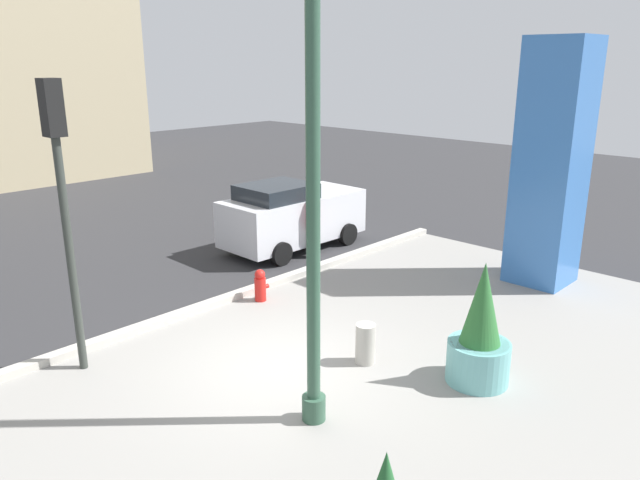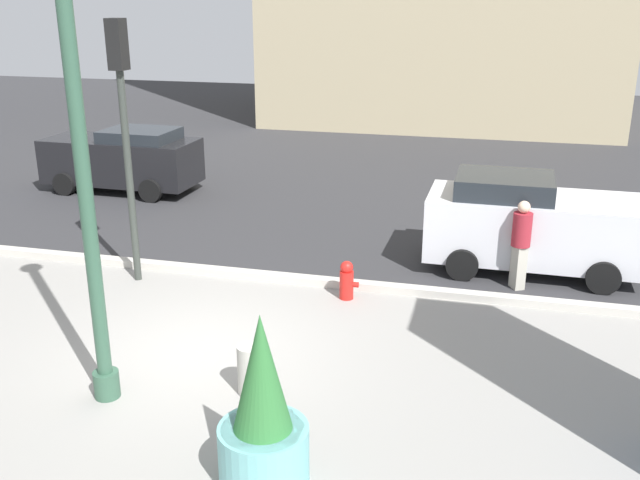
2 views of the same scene
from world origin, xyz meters
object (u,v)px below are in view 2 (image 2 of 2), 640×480
object	(u,v)px
car_curb_east	(123,159)
car_far_lane	(530,224)
lamp_post	(83,174)
potted_plant_near_left	(263,419)
pedestrian_crossing	(521,240)
concrete_bollard	(250,370)
traffic_light_far_side	(123,112)
fire_hydrant	(347,280)

from	to	relation	value
car_curb_east	car_far_lane	size ratio (longest dim) A/B	1.03
lamp_post	car_curb_east	distance (m)	11.69
potted_plant_near_left	lamp_post	bearing A→B (deg)	156.24
pedestrian_crossing	car_curb_east	bearing A→B (deg)	156.84
concrete_bollard	car_curb_east	distance (m)	12.01
lamp_post	potted_plant_near_left	world-z (taller)	lamp_post
traffic_light_far_side	fire_hydrant	bearing A→B (deg)	1.29
car_far_lane	potted_plant_near_left	bearing A→B (deg)	-111.67
concrete_bollard	potted_plant_near_left	bearing A→B (deg)	-65.84
concrete_bollard	pedestrian_crossing	size ratio (longest dim) A/B	0.43
lamp_post	traffic_light_far_side	bearing A→B (deg)	112.35
fire_hydrant	traffic_light_far_side	size ratio (longest dim) A/B	0.15
pedestrian_crossing	potted_plant_near_left	bearing A→B (deg)	-113.35
lamp_post	pedestrian_crossing	bearing A→B (deg)	44.35
concrete_bollard	traffic_light_far_side	xyz separation A→B (m)	(-3.61, 3.49, 2.96)
lamp_post	car_curb_east	world-z (taller)	lamp_post
lamp_post	pedestrian_crossing	world-z (taller)	lamp_post
lamp_post	potted_plant_near_left	bearing A→B (deg)	-23.76
potted_plant_near_left	car_far_lane	distance (m)	8.37
fire_hydrant	car_curb_east	world-z (taller)	car_curb_east
car_curb_east	concrete_bollard	bearing A→B (deg)	-53.03
fire_hydrant	concrete_bollard	distance (m)	3.64
fire_hydrant	concrete_bollard	bearing A→B (deg)	-99.78
lamp_post	car_far_lane	distance (m)	9.07
fire_hydrant	car_far_lane	world-z (taller)	car_far_lane
potted_plant_near_left	fire_hydrant	world-z (taller)	potted_plant_near_left
potted_plant_near_left	traffic_light_far_side	bearing A→B (deg)	129.85
fire_hydrant	traffic_light_far_side	distance (m)	5.17
lamp_post	car_far_lane	size ratio (longest dim) A/B	1.56
concrete_bollard	car_far_lane	bearing A→B (deg)	56.95
lamp_post	traffic_light_far_side	xyz separation A→B (m)	(-1.68, 4.08, 0.11)
concrete_bollard	car_curb_east	size ratio (longest dim) A/B	0.17
traffic_light_far_side	pedestrian_crossing	xyz separation A→B (m)	(7.31, 1.42, -2.36)
fire_hydrant	pedestrian_crossing	world-z (taller)	pedestrian_crossing
car_curb_east	car_far_lane	distance (m)	11.68
potted_plant_near_left	fire_hydrant	size ratio (longest dim) A/B	2.86
concrete_bollard	traffic_light_far_side	size ratio (longest dim) A/B	0.15
potted_plant_near_left	car_curb_east	distance (m)	13.92
car_curb_east	car_far_lane	bearing A→B (deg)	-17.95
lamp_post	fire_hydrant	bearing A→B (deg)	58.62
traffic_light_far_side	lamp_post	bearing A→B (deg)	-67.65
potted_plant_near_left	car_curb_east	xyz separation A→B (m)	(-8.02, 11.38, 0.09)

